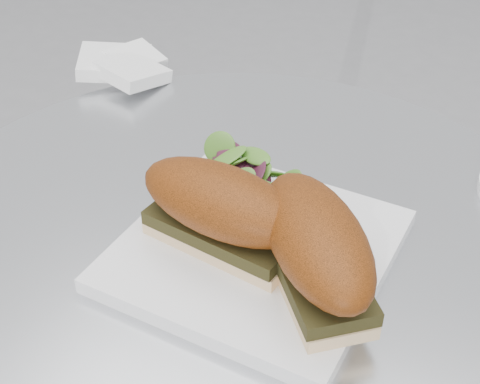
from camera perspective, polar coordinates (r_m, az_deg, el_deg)
The scene contains 5 objects.
plate at distance 0.63m, azimuth 1.36°, elevation -4.95°, with size 0.24×0.24×0.02m, color white.
sandwich_left at distance 0.60m, azimuth -1.61°, elevation -1.42°, with size 0.18×0.10×0.08m.
sandwich_right at distance 0.56m, azimuth 6.47°, elevation -4.59°, with size 0.17×0.18×0.08m.
salad at distance 0.68m, azimuth 0.67°, elevation 1.76°, with size 0.09×0.09×0.05m, color #5B9530, non-canonical shape.
napkin at distance 0.95m, azimuth -9.86°, elevation 10.06°, with size 0.13×0.13×0.02m, color white, non-canonical shape.
Camera 1 is at (0.22, -0.46, 1.16)m, focal length 50.00 mm.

